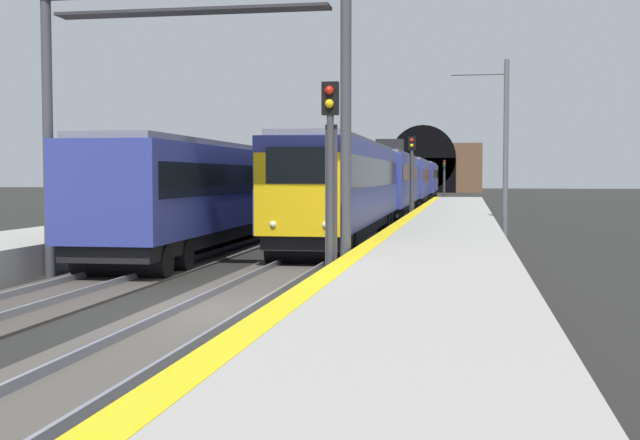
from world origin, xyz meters
name	(u,v)px	position (x,y,z in m)	size (l,w,h in m)	color
ground_plane	(219,313)	(0.00, 0.00, 0.00)	(320.00, 320.00, 0.00)	black
platform_right	(422,296)	(0.00, -4.08, 0.45)	(112.00, 4.02, 0.91)	#9E9B93
platform_right_edge_strip	(332,271)	(0.00, -2.32, 0.91)	(112.00, 0.50, 0.01)	yellow
track_main_line	(219,311)	(0.00, 0.00, 0.04)	(160.00, 3.04, 0.21)	#4C4742
track_adjacent_line	(18,305)	(0.00, 4.41, 0.04)	(160.00, 3.14, 0.21)	#423D38
train_main_approaching	(402,180)	(46.48, 0.00, 2.38)	(78.31, 3.05, 5.06)	navy
train_adjacent_platform	(275,186)	(23.82, 4.41, 2.25)	(40.98, 3.30, 3.92)	navy
railway_signal_near	(330,171)	(2.76, -1.83, 2.89)	(0.39, 0.38, 4.91)	#38383D
railway_signal_mid	(412,173)	(30.52, -1.83, 2.90)	(0.39, 0.38, 4.93)	#38383D
railway_signal_far	(444,174)	(93.90, -1.83, 2.91)	(0.39, 0.38, 4.77)	#38383D
overhead_signal_gantry	(191,58)	(4.89, 2.20, 5.83)	(0.70, 8.43, 7.84)	#3F3F47
tunnel_portal	(423,168)	(117.78, 2.20, 3.95)	(2.65, 18.58, 10.69)	brown
catenary_mast_near	(505,148)	(20.05, -6.44, 3.95)	(0.22, 2.43, 7.65)	#595B60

